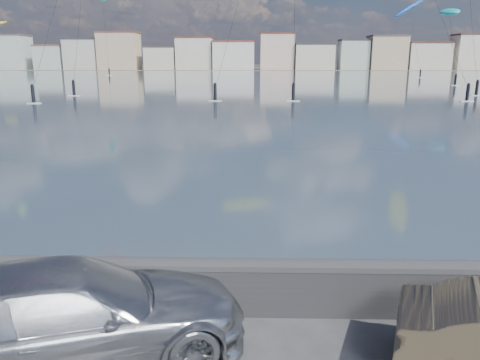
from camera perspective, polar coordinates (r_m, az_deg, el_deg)
bay_water at (r=96.66m, az=0.72°, el=11.95°), size 500.00×177.00×0.00m
far_shore_strip at (r=205.10m, az=1.12°, el=13.38°), size 500.00×60.00×0.00m
seawall at (r=8.79m, az=-6.90°, el=-12.40°), size 400.00×0.36×1.08m
far_buildings at (r=191.05m, az=1.51°, el=15.08°), size 240.79×13.26×14.60m
car_silver at (r=7.82m, az=-20.11°, el=-15.22°), size 5.86×3.93×1.58m
kitesurfer_12 at (r=129.61m, az=19.94°, el=19.03°), size 9.52×12.18×19.54m
kitesurfer_14 at (r=102.08m, az=24.17°, el=18.14°), size 5.80×18.47×14.51m
kitesurfer_15 at (r=166.63m, az=-27.23°, el=16.57°), size 4.48×17.39×16.05m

